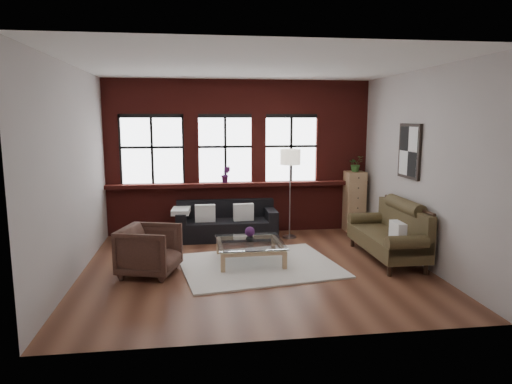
{
  "coord_description": "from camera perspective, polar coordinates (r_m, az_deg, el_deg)",
  "views": [
    {
      "loc": [
        -0.94,
        -7.1,
        2.4
      ],
      "look_at": [
        0.1,
        0.6,
        1.15
      ],
      "focal_mm": 32.0,
      "sensor_mm": 36.0,
      "label": 1
    }
  ],
  "objects": [
    {
      "name": "window_right",
      "position": [
        9.79,
        4.37,
        5.3
      ],
      "size": [
        1.38,
        0.1,
        1.5
      ],
      "primitive_type": null,
      "color": "black",
      "rests_on": "brick_backwall"
    },
    {
      "name": "vintage_settee",
      "position": [
        8.15,
        16.02,
        -4.59
      ],
      "size": [
        0.86,
        1.93,
        1.03
      ],
      "primitive_type": null,
      "color": "#44381F",
      "rests_on": "floor"
    },
    {
      "name": "floor",
      "position": [
        7.56,
        -0.15,
        -9.38
      ],
      "size": [
        5.5,
        5.5,
        0.0
      ],
      "primitive_type": "plane",
      "color": "#552E1F",
      "rests_on": "ground"
    },
    {
      "name": "shag_rug",
      "position": [
        7.6,
        0.38,
        -9.17
      ],
      "size": [
        2.77,
        2.32,
        0.03
      ],
      "primitive_type": "cube",
      "rotation": [
        0.0,
        0.0,
        0.16
      ],
      "color": "beige",
      "rests_on": "floor"
    },
    {
      "name": "dark_sofa",
      "position": [
        9.25,
        -3.71,
        -3.61
      ],
      "size": [
        2.01,
        0.81,
        0.73
      ],
      "primitive_type": null,
      "color": "black",
      "rests_on": "floor"
    },
    {
      "name": "pillow_b",
      "position": [
        9.14,
        -1.58,
        -2.53
      ],
      "size": [
        0.41,
        0.17,
        0.34
      ],
      "primitive_type": "cube",
      "rotation": [
        0.0,
        0.0,
        0.08
      ],
      "color": "silver",
      "rests_on": "dark_sofa"
    },
    {
      "name": "sill_ledge",
      "position": [
        9.6,
        -1.99,
        0.98
      ],
      "size": [
        5.5,
        0.3,
        0.08
      ],
      "primitive_type": "cube",
      "color": "maroon",
      "rests_on": "brick_backwall"
    },
    {
      "name": "coffee_table",
      "position": [
        7.75,
        -0.77,
        -7.53
      ],
      "size": [
        1.12,
        1.12,
        0.37
      ],
      "primitive_type": null,
      "rotation": [
        0.0,
        0.0,
        0.01
      ],
      "color": "tan",
      "rests_on": "shag_rug"
    },
    {
      "name": "wall_back",
      "position": [
        9.68,
        -2.1,
        4.39
      ],
      "size": [
        5.5,
        0.0,
        5.5
      ],
      "primitive_type": "plane",
      "rotation": [
        1.57,
        0.0,
        0.0
      ],
      "color": "#AEA6A2",
      "rests_on": "ground"
    },
    {
      "name": "wall_poster",
      "position": [
        8.28,
        18.64,
        4.85
      ],
      "size": [
        0.05,
        0.74,
        0.94
      ],
      "primitive_type": null,
      "color": "black",
      "rests_on": "wall_right"
    },
    {
      "name": "flowers",
      "position": [
        7.66,
        -0.78,
        -4.97
      ],
      "size": [
        0.17,
        0.17,
        0.17
      ],
      "primitive_type": "sphere",
      "color": "#4A1C53",
      "rests_on": "vase"
    },
    {
      "name": "wall_left",
      "position": [
        7.37,
        -21.86,
        2.25
      ],
      "size": [
        0.0,
        5.0,
        5.0
      ],
      "primitive_type": "plane",
      "rotation": [
        1.57,
        0.0,
        1.57
      ],
      "color": "#AEA6A2",
      "rests_on": "ground"
    },
    {
      "name": "window_left",
      "position": [
        9.61,
        -12.85,
        5.03
      ],
      "size": [
        1.38,
        0.1,
        1.5
      ],
      "primitive_type": null,
      "color": "black",
      "rests_on": "brick_backwall"
    },
    {
      "name": "brick_backwall",
      "position": [
        9.62,
        -2.06,
        4.36
      ],
      "size": [
        5.5,
        0.12,
        3.2
      ],
      "primitive_type": null,
      "color": "maroon",
      "rests_on": "floor"
    },
    {
      "name": "floor_lamp",
      "position": [
        9.2,
        4.27,
        0.2
      ],
      "size": [
        0.4,
        0.4,
        1.95
      ],
      "primitive_type": null,
      "color": "#A5A5A8",
      "rests_on": "floor"
    },
    {
      "name": "pillow_settee",
      "position": [
        7.57,
        17.29,
        -4.87
      ],
      "size": [
        0.15,
        0.38,
        0.34
      ],
      "primitive_type": "cube",
      "rotation": [
        0.0,
        0.0,
        -0.03
      ],
      "color": "silver",
      "rests_on": "vintage_settee"
    },
    {
      "name": "potted_plant_top",
      "position": [
        9.93,
        12.35,
        3.47
      ],
      "size": [
        0.37,
        0.34,
        0.34
      ],
      "primitive_type": "imported",
      "rotation": [
        0.0,
        0.0,
        0.3
      ],
      "color": "#2D5923",
      "rests_on": "drawer_chest"
    },
    {
      "name": "ceiling",
      "position": [
        7.21,
        -0.16,
        15.51
      ],
      "size": [
        5.5,
        5.5,
        0.0
      ],
      "primitive_type": "plane",
      "rotation": [
        3.14,
        0.0,
        0.0
      ],
      "color": "white",
      "rests_on": "ground"
    },
    {
      "name": "wall_front",
      "position": [
        4.77,
        3.8,
        -0.53
      ],
      "size": [
        5.5,
        0.0,
        5.5
      ],
      "primitive_type": "plane",
      "rotation": [
        -1.57,
        0.0,
        0.0
      ],
      "color": "#AEA6A2",
      "rests_on": "ground"
    },
    {
      "name": "window_mid",
      "position": [
        9.6,
        -3.86,
        5.23
      ],
      "size": [
        1.38,
        0.1,
        1.5
      ],
      "primitive_type": null,
      "color": "black",
      "rests_on": "brick_backwall"
    },
    {
      "name": "wall_right",
      "position": [
        8.04,
        19.69,
        2.89
      ],
      "size": [
        0.0,
        5.0,
        5.0
      ],
      "primitive_type": "plane",
      "rotation": [
        1.57,
        0.0,
        -1.57
      ],
      "color": "#AEA6A2",
      "rests_on": "ground"
    },
    {
      "name": "drawer_chest",
      "position": [
        10.04,
        12.19,
        -1.15
      ],
      "size": [
        0.4,
        0.4,
        1.29
      ],
      "primitive_type": "cube",
      "color": "tan",
      "rests_on": "floor"
    },
    {
      "name": "sill_plant",
      "position": [
        9.51,
        -3.8,
        2.21
      ],
      "size": [
        0.22,
        0.19,
        0.35
      ],
      "primitive_type": "imported",
      "rotation": [
        0.0,
        0.0,
        -0.17
      ],
      "color": "#4A1C53",
      "rests_on": "sill_ledge"
    },
    {
      "name": "vase",
      "position": [
        7.69,
        -0.78,
        -5.72
      ],
      "size": [
        0.15,
        0.15,
        0.14
      ],
      "primitive_type": "imported",
      "rotation": [
        0.0,
        0.0,
        0.11
      ],
      "color": "#B2B2B2",
      "rests_on": "coffee_table"
    },
    {
      "name": "armchair",
      "position": [
        7.31,
        -13.14,
        -7.12
      ],
      "size": [
        1.04,
        1.02,
        0.77
      ],
      "primitive_type": "imported",
      "rotation": [
        0.0,
        0.0,
        1.28
      ],
      "color": "#402820",
      "rests_on": "floor"
    },
    {
      "name": "pillow_a",
      "position": [
        9.09,
        -6.38,
        -2.65
      ],
      "size": [
        0.4,
        0.14,
        0.34
      ],
      "primitive_type": "cube",
      "rotation": [
        0.0,
        0.0,
        -0.01
      ],
      "color": "silver",
      "rests_on": "dark_sofa"
    }
  ]
}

